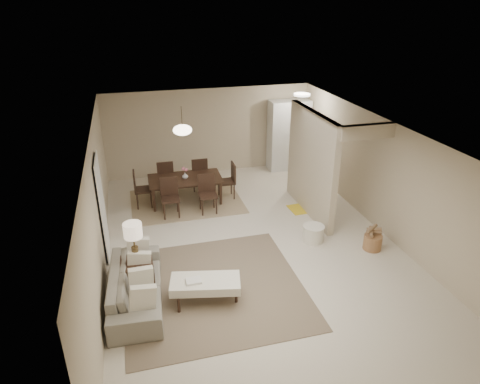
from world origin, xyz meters
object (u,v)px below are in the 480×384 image
object	(u,v)px
sofa	(136,286)
ottoman_bench	(205,284)
pantry_cabinet	(288,135)
dining_table	(186,190)
side_table	(138,276)
wicker_basket	(373,242)
round_pouf	(313,234)

from	to	relation	value
sofa	ottoman_bench	world-z (taller)	sofa
pantry_cabinet	dining_table	bearing A→B (deg)	-154.75
side_table	sofa	bearing A→B (deg)	-99.43
sofa	ottoman_bench	xyz separation A→B (m)	(1.16, -0.30, 0.03)
pantry_cabinet	wicker_basket	size ratio (longest dim) A/B	5.56
dining_table	round_pouf	bearing A→B (deg)	-47.04
sofa	dining_table	distance (m)	3.98
sofa	pantry_cabinet	bearing A→B (deg)	-38.03
wicker_basket	dining_table	bearing A→B (deg)	136.26
wicker_basket	dining_table	size ratio (longest dim) A/B	0.20
ottoman_bench	dining_table	bearing A→B (deg)	98.48
pantry_cabinet	round_pouf	bearing A→B (deg)	-103.41
round_pouf	dining_table	xyz separation A→B (m)	(-2.36, 2.66, 0.14)
ottoman_bench	dining_table	world-z (taller)	dining_table
side_table	dining_table	world-z (taller)	dining_table
pantry_cabinet	dining_table	distance (m)	3.80
pantry_cabinet	wicker_basket	distance (m)	4.96
pantry_cabinet	ottoman_bench	world-z (taller)	pantry_cabinet
round_pouf	wicker_basket	world-z (taller)	round_pouf
pantry_cabinet	ottoman_bench	size ratio (longest dim) A/B	1.64
side_table	wicker_basket	world-z (taller)	side_table
pantry_cabinet	wicker_basket	bearing A→B (deg)	-89.37
ottoman_bench	wicker_basket	xyz separation A→B (m)	(3.70, 0.74, -0.18)
ottoman_bench	dining_table	size ratio (longest dim) A/B	0.70
dining_table	pantry_cabinet	bearing A→B (deg)	26.54
sofa	side_table	world-z (taller)	sofa
ottoman_bench	wicker_basket	world-z (taller)	ottoman_bench
side_table	wicker_basket	distance (m)	4.81
wicker_basket	side_table	bearing A→B (deg)	-178.38
ottoman_bench	round_pouf	xyz separation A→B (m)	(2.63, 1.36, -0.16)
round_pouf	dining_table	size ratio (longest dim) A/B	0.25
ottoman_bench	round_pouf	size ratio (longest dim) A/B	2.76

